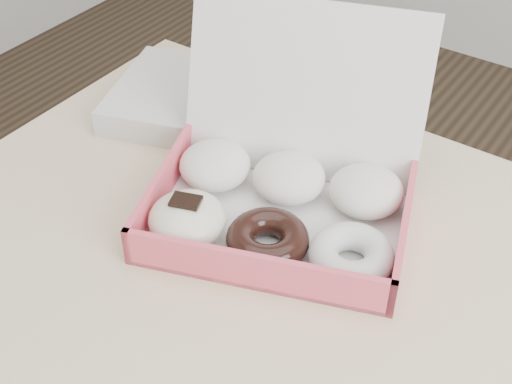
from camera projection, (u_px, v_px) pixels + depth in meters
The scene contains 2 objects.
donut_box at pixel (280, 192), 0.84m from camera, with size 0.37×0.36×0.21m.
newspapers at pixel (201, 101), 1.02m from camera, with size 0.24×0.19×0.04m, color silver.
Camera 1 is at (0.14, -0.40, 1.32)m, focal length 50.00 mm.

